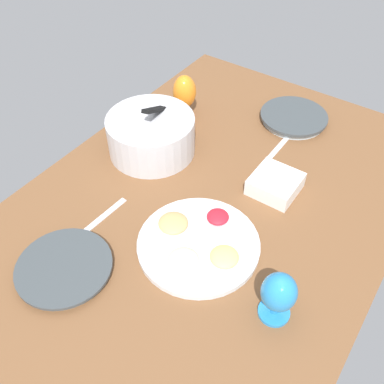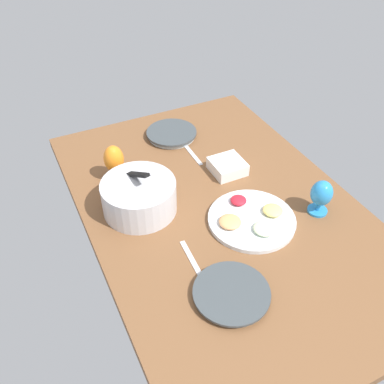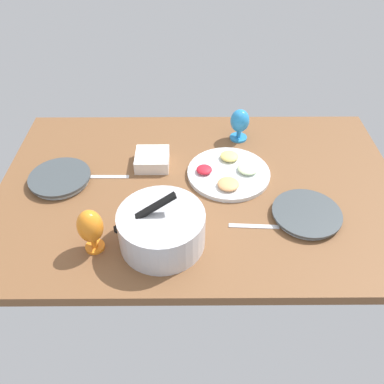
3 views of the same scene
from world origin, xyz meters
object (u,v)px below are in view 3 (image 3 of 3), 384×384
at_px(dinner_plate_left, 307,214).
at_px(hurricane_glass_blue, 240,122).
at_px(mixing_bowl, 162,228).
at_px(square_bowl_white, 152,159).
at_px(dinner_plate_right, 60,178).
at_px(hurricane_glass_orange, 90,227).
at_px(fruit_platter, 229,172).

bearing_deg(dinner_plate_left, hurricane_glass_blue, -68.32).
distance_m(mixing_bowl, square_bowl_white, 0.44).
height_order(hurricane_glass_blue, square_bowl_white, hurricane_glass_blue).
distance_m(dinner_plate_right, hurricane_glass_orange, 0.41).
bearing_deg(hurricane_glass_blue, dinner_plate_right, 22.02).
xyz_separation_m(dinner_plate_right, fruit_platter, (-0.68, -0.04, -0.00)).
relative_size(mixing_bowl, fruit_platter, 0.89).
xyz_separation_m(dinner_plate_right, mixing_bowl, (-0.43, 0.32, 0.06)).
bearing_deg(mixing_bowl, hurricane_glass_orange, 6.21).
height_order(mixing_bowl, fruit_platter, mixing_bowl).
distance_m(hurricane_glass_orange, square_bowl_white, 0.49).
height_order(fruit_platter, hurricane_glass_blue, hurricane_glass_blue).
distance_m(dinner_plate_right, hurricane_glass_blue, 0.81).
xyz_separation_m(dinner_plate_left, fruit_platter, (0.27, -0.24, 0.00)).
relative_size(hurricane_glass_blue, hurricane_glass_orange, 0.88).
xyz_separation_m(fruit_platter, hurricane_glass_orange, (0.48, 0.39, 0.09)).
relative_size(fruit_platter, square_bowl_white, 2.43).
height_order(dinner_plate_right, hurricane_glass_orange, hurricane_glass_orange).
bearing_deg(mixing_bowl, dinner_plate_left, -167.19).
distance_m(dinner_plate_left, dinner_plate_right, 0.97).
bearing_deg(dinner_plate_right, hurricane_glass_blue, -157.98).
xyz_separation_m(dinner_plate_left, dinner_plate_right, (0.95, -0.21, 0.00)).
distance_m(dinner_plate_right, mixing_bowl, 0.54).
bearing_deg(mixing_bowl, fruit_platter, -125.19).
relative_size(hurricane_glass_blue, square_bowl_white, 1.06).
bearing_deg(dinner_plate_left, mixing_bowl, 12.81).
distance_m(dinner_plate_left, square_bowl_white, 0.66).
distance_m(mixing_bowl, hurricane_glass_orange, 0.23).
height_order(dinner_plate_left, square_bowl_white, square_bowl_white).
bearing_deg(hurricane_glass_orange, mixing_bowl, -173.79).
bearing_deg(dinner_plate_right, square_bowl_white, -163.50).
height_order(hurricane_glass_blue, hurricane_glass_orange, hurricane_glass_orange).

